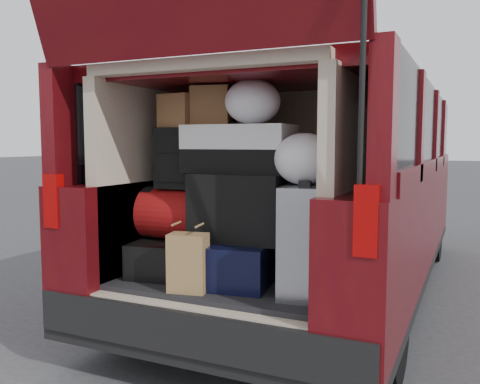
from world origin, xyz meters
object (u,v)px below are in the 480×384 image
object	(u,v)px
black_hardshell	(171,256)
twotone_duffel	(239,149)
navy_hardshell	(234,261)
kraft_bag	(188,263)
backpack	(178,158)
silver_roller	(306,241)
black_soft_case	(240,207)
red_duffel	(181,214)

from	to	relation	value
black_hardshell	twotone_duffel	bearing A→B (deg)	-1.21
navy_hardshell	twotone_duffel	bearing A→B (deg)	80.20
kraft_bag	twotone_duffel	world-z (taller)	twotone_duffel
backpack	silver_roller	bearing A→B (deg)	-12.12
black_hardshell	kraft_bag	size ratio (longest dim) A/B	1.64
black_soft_case	silver_roller	bearing A→B (deg)	-13.78
black_hardshell	navy_hardshell	size ratio (longest dim) A/B	0.94
navy_hardshell	backpack	distance (m)	0.70
silver_roller	kraft_bag	distance (m)	0.63
navy_hardshell	silver_roller	bearing A→B (deg)	-17.61
red_duffel	black_soft_case	world-z (taller)	black_soft_case
black_hardshell	red_duffel	size ratio (longest dim) A/B	1.07
kraft_bag	backpack	xyz separation A→B (m)	(-0.25, 0.32, 0.54)
kraft_bag	backpack	size ratio (longest dim) A/B	0.86
black_hardshell	backpack	bearing A→B (deg)	15.66
black_hardshell	kraft_bag	bearing A→B (deg)	-53.52
black_hardshell	red_duffel	xyz separation A→B (m)	(0.06, 0.03, 0.26)
navy_hardshell	silver_roller	size ratio (longest dim) A/B	0.96
backpack	twotone_duffel	size ratio (longest dim) A/B	0.60
black_hardshell	black_soft_case	distance (m)	0.57
navy_hardshell	black_soft_case	world-z (taller)	black_soft_case
red_duffel	backpack	xyz separation A→B (m)	(-0.01, -0.01, 0.34)
silver_roller	black_soft_case	bearing A→B (deg)	159.73
navy_hardshell	backpack	bearing A→B (deg)	166.88
navy_hardshell	silver_roller	world-z (taller)	silver_roller
black_hardshell	silver_roller	bearing A→B (deg)	-14.13
backpack	twotone_duffel	world-z (taller)	twotone_duffel
backpack	kraft_bag	bearing A→B (deg)	-56.45
navy_hardshell	twotone_duffel	size ratio (longest dim) A/B	0.90
kraft_bag	black_soft_case	size ratio (longest dim) A/B	0.59
navy_hardshell	twotone_duffel	world-z (taller)	twotone_duffel
red_duffel	silver_roller	bearing A→B (deg)	-10.79
silver_roller	kraft_bag	xyz separation A→B (m)	(-0.58, -0.21, -0.13)
backpack	twotone_duffel	distance (m)	0.39
black_hardshell	silver_roller	distance (m)	0.90
red_duffel	black_soft_case	distance (m)	0.41
black_hardshell	black_soft_case	xyz separation A→B (m)	(0.46, 0.00, 0.33)
silver_roller	black_soft_case	world-z (taller)	black_soft_case
kraft_bag	backpack	distance (m)	0.68
black_hardshell	twotone_duffel	world-z (taller)	twotone_duffel
black_soft_case	twotone_duffel	distance (m)	0.33
black_hardshell	backpack	world-z (taller)	backpack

